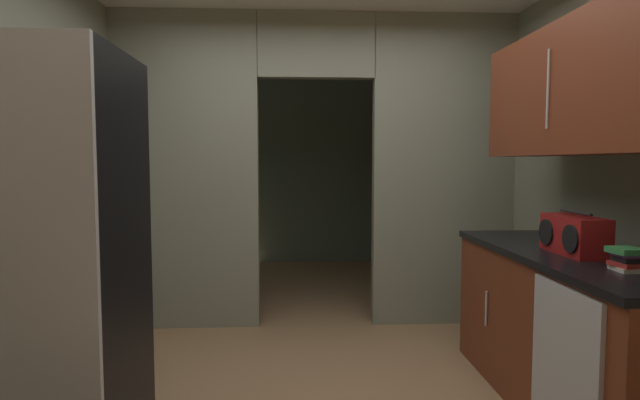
{
  "coord_description": "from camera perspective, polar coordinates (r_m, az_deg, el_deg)",
  "views": [
    {
      "loc": [
        -0.2,
        -2.73,
        1.38
      ],
      "look_at": [
        -0.0,
        1.03,
        1.11
      ],
      "focal_mm": 29.24,
      "sensor_mm": 36.0,
      "label": 1
    }
  ],
  "objects": [
    {
      "name": "kitchen_partition",
      "position": [
        4.37,
        -0.37,
        4.21
      ],
      "size": [
        3.35,
        0.12,
        2.61
      ],
      "color": "gray",
      "rests_on": "ground"
    },
    {
      "name": "adjoining_room_shell",
      "position": [
        6.32,
        -1.21,
        3.47
      ],
      "size": [
        3.35,
        2.9,
        2.61
      ],
      "color": "slate",
      "rests_on": "ground"
    },
    {
      "name": "refrigerator",
      "position": [
        2.47,
        -28.99,
        -7.26
      ],
      "size": [
        0.79,
        0.72,
        1.83
      ],
      "color": "black",
      "rests_on": "ground"
    },
    {
      "name": "lower_cabinet_run",
      "position": [
        3.27,
        25.89,
        -12.88
      ],
      "size": [
        0.67,
        1.87,
        0.89
      ],
      "color": "maroon",
      "rests_on": "ground"
    },
    {
      "name": "dishwasher",
      "position": [
        2.7,
        25.12,
        -17.25
      ],
      "size": [
        0.02,
        0.56,
        0.83
      ],
      "color": "#B7BABC",
      "rests_on": "ground"
    },
    {
      "name": "upper_cabinet_counterside",
      "position": [
        3.16,
        26.66,
        10.78
      ],
      "size": [
        0.36,
        1.69,
        0.7
      ],
      "color": "maroon"
    },
    {
      "name": "boombox",
      "position": [
        3.11,
        26.05,
        -3.46
      ],
      "size": [
        0.19,
        0.42,
        0.23
      ],
      "color": "maroon",
      "rests_on": "lower_cabinet_run"
    },
    {
      "name": "book_stack",
      "position": [
        2.74,
        30.53,
        -5.58
      ],
      "size": [
        0.13,
        0.14,
        0.11
      ],
      "color": "beige",
      "rests_on": "lower_cabinet_run"
    }
  ]
}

